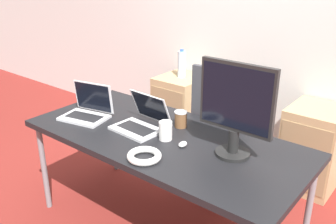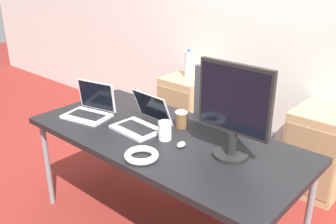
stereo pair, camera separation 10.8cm
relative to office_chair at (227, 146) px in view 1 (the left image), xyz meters
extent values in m
cube|color=silver|center=(-0.09, 0.78, 0.89)|extent=(10.00, 0.05, 2.60)
cube|color=black|center=(-0.09, -0.68, 0.30)|extent=(1.82, 0.84, 0.04)
cylinder|color=gray|center=(-0.94, -1.04, -0.06)|extent=(0.04, 0.04, 0.68)
cylinder|color=gray|center=(-0.94, -0.32, -0.06)|extent=(0.04, 0.04, 0.68)
cylinder|color=gray|center=(0.76, -0.32, -0.06)|extent=(0.04, 0.04, 0.68)
cylinder|color=#232326|center=(-0.01, 0.07, -0.39)|extent=(0.56, 0.56, 0.04)
cylinder|color=gray|center=(-0.01, 0.07, -0.17)|extent=(0.05, 0.05, 0.41)
cube|color=#38383D|center=(-0.01, 0.07, 0.04)|extent=(0.53, 0.53, 0.07)
cube|color=#38383D|center=(0.02, -0.19, 0.37)|extent=(0.44, 0.09, 0.60)
cube|color=tan|center=(-0.84, 0.51, -0.06)|extent=(0.42, 0.46, 0.69)
cube|color=#977D56|center=(-0.84, 0.28, -0.06)|extent=(0.39, 0.01, 0.55)
cube|color=tan|center=(0.50, 0.51, -0.06)|extent=(0.42, 0.46, 0.69)
cube|color=#977D56|center=(0.50, 0.28, -0.06)|extent=(0.39, 0.01, 0.55)
cylinder|color=silver|center=(-0.84, 0.51, 0.41)|extent=(0.08, 0.08, 0.26)
cylinder|color=#3359B2|center=(-0.84, 0.51, 0.55)|extent=(0.04, 0.04, 0.02)
cube|color=silver|center=(-0.28, -0.73, 0.33)|extent=(0.33, 0.24, 0.02)
cube|color=black|center=(-0.28, -0.73, 0.34)|extent=(0.26, 0.14, 0.00)
cube|color=silver|center=(-0.28, -0.59, 0.44)|extent=(0.32, 0.11, 0.21)
cube|color=black|center=(-0.28, -0.59, 0.44)|extent=(0.29, 0.09, 0.19)
cube|color=silver|center=(-0.70, -0.82, 0.33)|extent=(0.35, 0.28, 0.02)
cube|color=black|center=(-0.70, -0.82, 0.34)|extent=(0.28, 0.17, 0.00)
cube|color=silver|center=(-0.72, -0.70, 0.45)|extent=(0.31, 0.10, 0.22)
cube|color=black|center=(-0.72, -0.71, 0.45)|extent=(0.29, 0.09, 0.20)
cylinder|color=black|center=(0.37, -0.62, 0.33)|extent=(0.20, 0.20, 0.02)
cylinder|color=black|center=(0.37, -0.62, 0.41)|extent=(0.06, 0.06, 0.13)
cube|color=black|center=(0.37, -0.62, 0.67)|extent=(0.44, 0.03, 0.39)
cube|color=black|center=(0.37, -0.64, 0.67)|extent=(0.41, 0.00, 0.35)
ellipsoid|color=silver|center=(0.09, -0.72, 0.34)|extent=(0.04, 0.06, 0.03)
cylinder|color=white|center=(-0.05, -0.71, 0.38)|extent=(0.08, 0.08, 0.12)
cylinder|color=brown|center=(-0.09, -0.50, 0.37)|extent=(0.08, 0.08, 0.10)
cylinder|color=white|center=(-0.09, -0.50, 0.43)|extent=(0.09, 0.09, 0.01)
torus|color=white|center=(0.01, -0.98, 0.34)|extent=(0.20, 0.20, 0.04)
camera|label=1|loc=(1.27, -2.34, 1.36)|focal=40.00mm
camera|label=2|loc=(1.35, -2.27, 1.36)|focal=40.00mm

